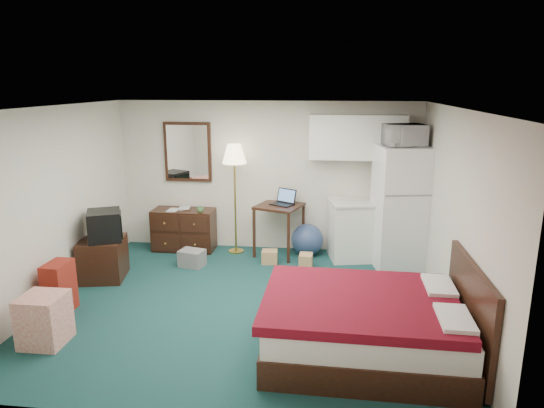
# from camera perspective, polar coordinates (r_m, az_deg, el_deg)

# --- Properties ---
(floor) EXTENTS (5.00, 4.50, 0.01)m
(floor) POSITION_cam_1_polar(r_m,az_deg,el_deg) (6.40, -3.11, -11.68)
(floor) COLOR #193A3A
(floor) RESTS_ON ground
(ceiling) EXTENTS (5.00, 4.50, 0.01)m
(ceiling) POSITION_cam_1_polar(r_m,az_deg,el_deg) (5.78, -3.44, 11.28)
(ceiling) COLOR beige
(ceiling) RESTS_ON walls
(walls) EXTENTS (5.01, 4.51, 2.50)m
(walls) POSITION_cam_1_polar(r_m,az_deg,el_deg) (5.97, -3.27, -0.80)
(walls) COLOR beige
(walls) RESTS_ON floor
(mirror) EXTENTS (0.80, 0.06, 1.00)m
(mirror) POSITION_cam_1_polar(r_m,az_deg,el_deg) (8.32, -9.87, 6.06)
(mirror) COLOR white
(mirror) RESTS_ON walls
(upper_cabinets) EXTENTS (1.50, 0.35, 0.70)m
(upper_cabinets) POSITION_cam_1_polar(r_m,az_deg,el_deg) (7.81, 10.00, 7.76)
(upper_cabinets) COLOR white
(upper_cabinets) RESTS_ON walls
(headboard) EXTENTS (0.06, 1.56, 1.00)m
(headboard) POSITION_cam_1_polar(r_m,az_deg,el_deg) (5.35, 22.21, -11.66)
(headboard) COLOR #3C2015
(headboard) RESTS_ON walls
(dresser) EXTENTS (1.04, 0.48, 0.70)m
(dresser) POSITION_cam_1_polar(r_m,az_deg,el_deg) (8.39, -10.30, -2.98)
(dresser) COLOR #3C2015
(dresser) RESTS_ON floor
(floor_lamp) EXTENTS (0.46, 0.46, 1.82)m
(floor_lamp) POSITION_cam_1_polar(r_m,az_deg,el_deg) (8.01, -4.35, 0.54)
(floor_lamp) COLOR gold
(floor_lamp) RESTS_ON floor
(desk) EXTENTS (0.85, 0.85, 0.85)m
(desk) POSITION_cam_1_polar(r_m,az_deg,el_deg) (8.00, 0.84, -3.05)
(desk) COLOR #3C2015
(desk) RESTS_ON floor
(exercise_ball) EXTENTS (0.54, 0.54, 0.52)m
(exercise_ball) POSITION_cam_1_polar(r_m,az_deg,el_deg) (8.04, 4.16, -4.20)
(exercise_ball) COLOR navy
(exercise_ball) RESTS_ON floor
(kitchen_counter) EXTENTS (0.95, 0.79, 0.92)m
(kitchen_counter) POSITION_cam_1_polar(r_m,az_deg,el_deg) (7.95, 9.93, -3.11)
(kitchen_counter) COLOR white
(kitchen_counter) RESTS_ON floor
(fridge) EXTENTS (0.89, 0.89, 1.88)m
(fridge) POSITION_cam_1_polar(r_m,az_deg,el_deg) (7.63, 14.96, -0.39)
(fridge) COLOR white
(fridge) RESTS_ON floor
(bed) EXTENTS (2.03, 1.60, 0.64)m
(bed) POSITION_cam_1_polar(r_m,az_deg,el_deg) (5.27, 10.73, -14.00)
(bed) COLOR #4B0518
(bed) RESTS_ON floor
(tv_stand) EXTENTS (0.70, 0.75, 0.59)m
(tv_stand) POSITION_cam_1_polar(r_m,az_deg,el_deg) (7.49, -19.25, -6.10)
(tv_stand) COLOR #3C2015
(tv_stand) RESTS_ON floor
(suitcase) EXTENTS (0.26, 0.41, 0.65)m
(suitcase) POSITION_cam_1_polar(r_m,az_deg,el_deg) (6.61, -23.74, -9.00)
(suitcase) COLOR maroon
(suitcase) RESTS_ON floor
(retail_box) EXTENTS (0.45, 0.45, 0.56)m
(retail_box) POSITION_cam_1_polar(r_m,az_deg,el_deg) (5.95, -25.23, -12.20)
(retail_box) COLOR silver
(retail_box) RESTS_ON floor
(file_bin) EXTENTS (0.43, 0.36, 0.26)m
(file_bin) POSITION_cam_1_polar(r_m,az_deg,el_deg) (7.68, -9.39, -6.30)
(file_bin) COLOR gray
(file_bin) RESTS_ON floor
(cardboard_box_a) EXTENTS (0.26, 0.23, 0.21)m
(cardboard_box_a) POSITION_cam_1_polar(r_m,az_deg,el_deg) (7.71, -0.29, -6.23)
(cardboard_box_a) COLOR tan
(cardboard_box_a) RESTS_ON floor
(cardboard_box_b) EXTENTS (0.21, 0.24, 0.23)m
(cardboard_box_b) POSITION_cam_1_polar(r_m,az_deg,el_deg) (7.51, 4.00, -6.74)
(cardboard_box_b) COLOR tan
(cardboard_box_b) RESTS_ON floor
(laptop) EXTENTS (0.45, 0.43, 0.24)m
(laptop) POSITION_cam_1_polar(r_m,az_deg,el_deg) (7.86, 1.20, 0.76)
(laptop) COLOR black
(laptop) RESTS_ON desk
(crt_tv) EXTENTS (0.62, 0.64, 0.43)m
(crt_tv) POSITION_cam_1_polar(r_m,az_deg,el_deg) (7.30, -19.12, -2.40)
(crt_tv) COLOR black
(crt_tv) RESTS_ON tv_stand
(microwave) EXTENTS (0.64, 0.46, 0.39)m
(microwave) POSITION_cam_1_polar(r_m,az_deg,el_deg) (7.41, 15.34, 8.10)
(microwave) COLOR white
(microwave) RESTS_ON fridge
(book_a) EXTENTS (0.18, 0.03, 0.24)m
(book_a) POSITION_cam_1_polar(r_m,az_deg,el_deg) (8.26, -12.16, 0.05)
(book_a) COLOR tan
(book_a) RESTS_ON dresser
(book_b) EXTENTS (0.19, 0.06, 0.25)m
(book_b) POSITION_cam_1_polar(r_m,az_deg,el_deg) (8.33, -10.93, 0.27)
(book_b) COLOR tan
(book_b) RESTS_ON dresser
(mug) EXTENTS (0.12, 0.10, 0.12)m
(mug) POSITION_cam_1_polar(r_m,az_deg,el_deg) (8.06, -8.44, -0.58)
(mug) COLOR #4C8143
(mug) RESTS_ON dresser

